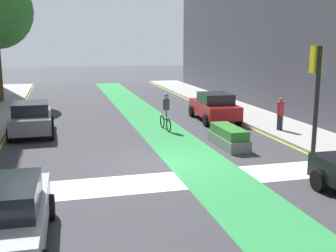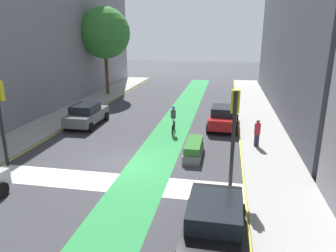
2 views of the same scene
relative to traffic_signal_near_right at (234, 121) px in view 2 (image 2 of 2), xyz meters
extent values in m
plane|color=#38383D|center=(-5.35, 1.35, -2.97)|extent=(120.00, 120.00, 0.00)
cube|color=#2D8C47|center=(-3.95, 1.35, -2.97)|extent=(2.40, 60.00, 0.01)
cube|color=silver|center=(-5.35, -0.65, -2.97)|extent=(12.00, 1.80, 0.01)
cube|color=yellow|center=(-11.35, 1.35, -2.96)|extent=(0.16, 60.00, 0.01)
cube|color=#9E9E99|center=(2.15, 1.35, -2.89)|extent=(3.00, 60.00, 0.15)
cube|color=yellow|center=(0.65, 1.35, -2.96)|extent=(0.16, 60.00, 0.01)
cube|color=gray|center=(-18.97, 15.88, 5.68)|extent=(9.23, 29.05, 17.31)
cylinder|color=black|center=(0.00, -0.12, -0.85)|extent=(0.16, 0.16, 4.23)
cube|color=gold|center=(0.00, 0.08, 0.79)|extent=(0.35, 0.28, 0.95)
sphere|color=#3F0A0A|center=(0.00, 0.22, 1.09)|extent=(0.20, 0.20, 0.20)
sphere|color=#4C380C|center=(0.00, 0.22, 0.79)|extent=(0.20, 0.20, 0.20)
sphere|color=#26D833|center=(0.00, 0.22, 0.49)|extent=(0.20, 0.20, 0.20)
cylinder|color=black|center=(-11.05, 0.16, -0.85)|extent=(0.16, 0.16, 4.24)
sphere|color=#3F0A0A|center=(-11.05, 0.50, 1.10)|extent=(0.20, 0.20, 0.20)
sphere|color=#4C380C|center=(-11.05, 0.50, 0.80)|extent=(0.20, 0.20, 0.20)
sphere|color=#26D833|center=(-11.05, 0.50, 0.50)|extent=(0.20, 0.20, 0.20)
cube|color=black|center=(-0.54, -4.10, -2.30)|extent=(1.82, 4.21, 0.70)
cube|color=black|center=(-0.54, -4.30, -1.67)|extent=(1.61, 2.01, 0.55)
cylinder|color=black|center=(-1.43, -2.62, -2.65)|extent=(0.22, 0.64, 0.64)
cylinder|color=black|center=(0.37, -2.63, -2.65)|extent=(0.22, 0.64, 0.64)
cube|color=#A51919|center=(-0.46, 8.78, -2.30)|extent=(1.99, 4.28, 0.70)
cube|color=black|center=(-0.47, 8.58, -1.67)|extent=(1.69, 2.07, 0.55)
cylinder|color=black|center=(-1.29, 10.29, -2.65)|extent=(0.25, 0.65, 0.64)
cylinder|color=black|center=(0.50, 10.21, -2.65)|extent=(0.25, 0.65, 0.64)
cylinder|color=black|center=(-1.43, 7.35, -2.65)|extent=(0.25, 0.65, 0.64)
cylinder|color=black|center=(0.37, 7.27, -2.65)|extent=(0.25, 0.65, 0.64)
cylinder|color=black|center=(-9.14, -2.71, -2.65)|extent=(0.24, 0.65, 0.64)
cube|color=slate|center=(-10.14, 7.64, -2.30)|extent=(1.86, 4.23, 0.70)
cube|color=black|center=(-10.14, 7.44, -1.67)|extent=(1.63, 2.02, 0.55)
cylinder|color=black|center=(-11.07, 9.09, -2.65)|extent=(0.23, 0.64, 0.64)
cylinder|color=black|center=(-9.27, 9.12, -2.65)|extent=(0.23, 0.64, 0.64)
cylinder|color=black|center=(-11.02, 6.15, -2.65)|extent=(0.23, 0.64, 0.64)
cylinder|color=black|center=(-9.22, 6.18, -2.65)|extent=(0.23, 0.64, 0.64)
torus|color=black|center=(-3.75, 7.55, -2.63)|extent=(0.10, 0.68, 0.68)
torus|color=black|center=(-3.68, 6.50, -2.63)|extent=(0.10, 0.68, 0.68)
cylinder|color=black|center=(-3.72, 7.03, -2.45)|extent=(0.12, 0.95, 0.06)
cylinder|color=black|center=(-3.71, 6.88, -2.18)|extent=(0.05, 0.05, 0.50)
cylinder|color=#3F3F47|center=(-3.71, 6.88, -1.65)|extent=(0.32, 0.32, 0.55)
sphere|color=beige|center=(-3.71, 6.88, -1.27)|extent=(0.22, 0.22, 0.22)
sphere|color=#268CCC|center=(-3.71, 6.88, -1.23)|extent=(0.23, 0.23, 0.23)
cylinder|color=#262638|center=(1.49, 4.95, -2.46)|extent=(0.28, 0.28, 0.72)
cylinder|color=red|center=(1.49, 4.95, -1.78)|extent=(0.34, 0.34, 0.64)
sphere|color=#8C6647|center=(1.49, 4.95, -1.35)|extent=(0.21, 0.21, 0.21)
cylinder|color=brown|center=(-12.85, 18.76, -0.60)|extent=(0.36, 0.36, 4.43)
sphere|color=#387F33|center=(-12.85, 18.76, 3.42)|extent=(5.17, 5.17, 5.17)
cube|color=slate|center=(-1.95, 3.09, -2.74)|extent=(0.90, 2.68, 0.45)
cube|color=#33722D|center=(-1.95, 3.09, -2.32)|extent=(0.81, 2.41, 0.40)
camera|label=1|loc=(-8.75, -13.03, 1.43)|focal=44.93mm
camera|label=2|loc=(-0.40, -12.68, 3.49)|focal=33.47mm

